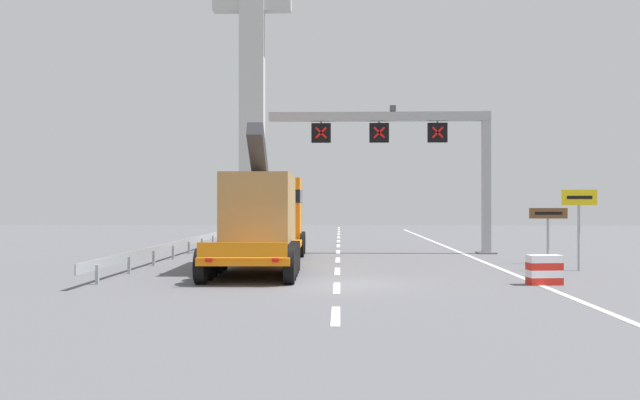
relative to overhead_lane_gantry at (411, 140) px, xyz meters
name	(u,v)px	position (x,y,z in m)	size (l,w,h in m)	color
ground	(335,284)	(-3.66, -12.81, -5.61)	(112.00, 112.00, 0.00)	#5B5B60
lane_markings	(338,243)	(-3.60, 8.24, -5.61)	(0.20, 56.69, 0.01)	silver
edge_line_right	(466,255)	(2.54, -0.81, -5.61)	(0.20, 63.00, 0.01)	silver
overhead_lane_gantry	(411,140)	(0.00, 0.00, 0.00)	(11.18, 0.90, 7.31)	#9EA0A5
heavy_haul_truck_orange	(266,215)	(-6.55, -5.60, -3.63)	(3.25, 14.11, 5.30)	orange
exit_sign_yellow	(579,210)	(5.27, -8.51, -3.40)	(1.28, 0.15, 2.97)	#9EA0A5
tourist_info_sign_brown	(548,221)	(4.99, -5.72, -3.88)	(1.54, 0.15, 2.28)	#9EA0A5
crash_barrier_striped	(544,270)	(2.70, -12.86, -5.16)	(1.05, 0.62, 0.90)	red
guardrail_left	(207,238)	(-10.93, 4.05, -5.05)	(0.13, 37.71, 0.76)	#999EA3
bridge_pylon_distant	(252,45)	(-13.60, 44.19, 15.14)	(9.00, 2.00, 40.71)	#B7B7B2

